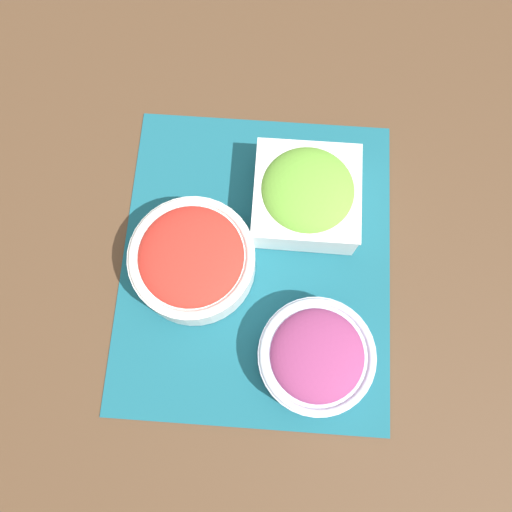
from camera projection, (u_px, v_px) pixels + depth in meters
The scene contains 5 objects.
ground_plane at pixel (256, 262), 0.80m from camera, with size 3.00×3.00×0.00m, color #513823.
placemat at pixel (256, 261), 0.80m from camera, with size 0.51×0.43×0.00m.
lettuce_bowl at pixel (306, 195), 0.78m from camera, with size 0.16×0.16×0.08m.
onion_bowl at pixel (316, 356), 0.72m from camera, with size 0.17×0.17×0.07m.
tomato_bowl at pixel (193, 259), 0.75m from camera, with size 0.19×0.19×0.08m.
Camera 1 is at (-0.20, -0.01, 0.77)m, focal length 35.00 mm.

